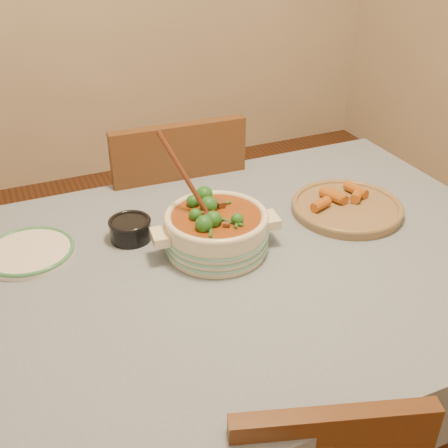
# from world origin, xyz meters

# --- Properties ---
(dining_table) EXTENTS (1.68, 1.08, 0.76)m
(dining_table) POSITION_xyz_m (0.00, 0.00, 0.66)
(dining_table) COLOR brown
(dining_table) RESTS_ON floor
(stew_casserole) EXTENTS (0.34, 0.28, 0.31)m
(stew_casserole) POSITION_xyz_m (0.03, 0.06, 0.82)
(stew_casserole) COLOR #F0E7C9
(stew_casserole) RESTS_ON dining_table
(white_plate) EXTENTS (0.30, 0.30, 0.02)m
(white_plate) POSITION_xyz_m (-0.42, 0.23, 0.77)
(white_plate) COLOR white
(white_plate) RESTS_ON dining_table
(condiment_bowl) EXTENTS (0.12, 0.12, 0.06)m
(condiment_bowl) POSITION_xyz_m (-0.16, 0.20, 0.79)
(condiment_bowl) COLOR black
(condiment_bowl) RESTS_ON dining_table
(fried_plate) EXTENTS (0.35, 0.35, 0.05)m
(fried_plate) POSITION_xyz_m (0.45, 0.10, 0.78)
(fried_plate) COLOR #917550
(fried_plate) RESTS_ON dining_table
(chair_far) EXTENTS (0.46, 0.46, 0.94)m
(chair_far) POSITION_xyz_m (0.10, 0.62, 0.53)
(chair_far) COLOR #55341A
(chair_far) RESTS_ON floor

